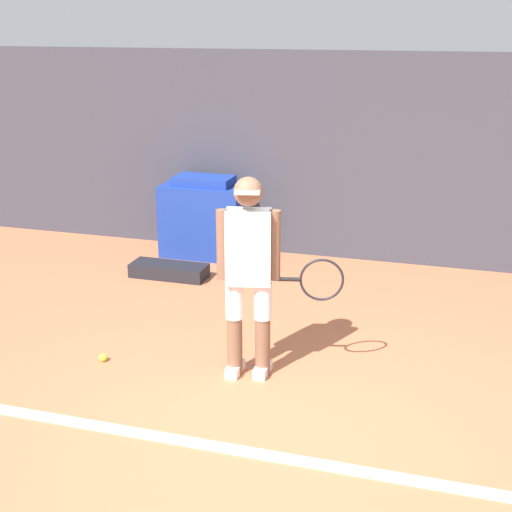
{
  "coord_description": "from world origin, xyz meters",
  "views": [
    {
      "loc": [
        1.05,
        -3.95,
        2.68
      ],
      "look_at": [
        -0.47,
        1.12,
        0.93
      ],
      "focal_mm": 50.0,
      "sensor_mm": 36.0,
      "label": 1
    }
  ],
  "objects_px": {
    "tennis_ball": "(103,357)",
    "equipment_bag": "(169,270)",
    "covered_chair": "(205,218)",
    "tennis_player": "(250,269)"
  },
  "relations": [
    {
      "from": "covered_chair",
      "to": "equipment_bag",
      "type": "bearing_deg",
      "value": -96.66
    },
    {
      "from": "tennis_ball",
      "to": "covered_chair",
      "type": "xyz_separation_m",
      "value": [
        -0.18,
        2.9,
        0.42
      ]
    },
    {
      "from": "tennis_ball",
      "to": "equipment_bag",
      "type": "bearing_deg",
      "value": 97.92
    },
    {
      "from": "tennis_player",
      "to": "equipment_bag",
      "type": "xyz_separation_m",
      "value": [
        -1.52,
        1.9,
        -0.81
      ]
    },
    {
      "from": "covered_chair",
      "to": "equipment_bag",
      "type": "height_order",
      "value": "covered_chair"
    },
    {
      "from": "tennis_player",
      "to": "covered_chair",
      "type": "height_order",
      "value": "tennis_player"
    },
    {
      "from": "tennis_ball",
      "to": "equipment_bag",
      "type": "distance_m",
      "value": 2.06
    },
    {
      "from": "tennis_ball",
      "to": "equipment_bag",
      "type": "xyz_separation_m",
      "value": [
        -0.28,
        2.04,
        0.04
      ]
    },
    {
      "from": "tennis_player",
      "to": "equipment_bag",
      "type": "distance_m",
      "value": 2.56
    },
    {
      "from": "covered_chair",
      "to": "equipment_bag",
      "type": "relative_size",
      "value": 1.16
    }
  ]
}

